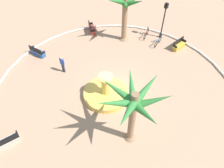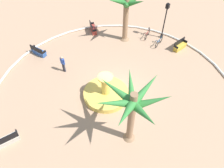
{
  "view_description": "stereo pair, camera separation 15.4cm",
  "coord_description": "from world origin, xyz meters",
  "px_view_note": "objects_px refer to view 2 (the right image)",
  "views": [
    {
      "loc": [
        -6.52,
        9.15,
        13.0
      ],
      "look_at": [
        0.07,
        0.25,
        1.0
      ],
      "focal_mm": 33.14,
      "sensor_mm": 36.0,
      "label": 1
    },
    {
      "loc": [
        -6.64,
        9.06,
        13.0
      ],
      "look_at": [
        0.07,
        0.25,
        1.0
      ],
      "focal_mm": 33.14,
      "sensor_mm": 36.0,
      "label": 2
    }
  ],
  "objects_px": {
    "palm_tree_near_fountain": "(132,105)",
    "bench_east": "(7,140)",
    "palm_tree_by_curb": "(126,9)",
    "bench_north": "(39,52)",
    "bench_southeast": "(93,29)",
    "bench_west": "(180,46)",
    "person_pedestrian_stroll": "(63,63)",
    "lamppost": "(165,18)",
    "bicycle_by_lamppost": "(147,34)",
    "bicycle_red_frame": "(159,42)",
    "fountain": "(106,93)"
  },
  "relations": [
    {
      "from": "palm_tree_near_fountain",
      "to": "bicycle_by_lamppost",
      "type": "relative_size",
      "value": 2.91
    },
    {
      "from": "palm_tree_by_curb",
      "to": "bicycle_red_frame",
      "type": "relative_size",
      "value": 2.88
    },
    {
      "from": "bench_north",
      "to": "bicycle_red_frame",
      "type": "distance_m",
      "value": 12.07
    },
    {
      "from": "palm_tree_near_fountain",
      "to": "bicycle_red_frame",
      "type": "relative_size",
      "value": 2.86
    },
    {
      "from": "bench_east",
      "to": "bench_southeast",
      "type": "xyz_separation_m",
      "value": [
        4.23,
        -13.64,
        0.0
      ]
    },
    {
      "from": "bench_west",
      "to": "bench_north",
      "type": "height_order",
      "value": "same"
    },
    {
      "from": "bench_southeast",
      "to": "bicycle_by_lamppost",
      "type": "bearing_deg",
      "value": -152.71
    },
    {
      "from": "bench_west",
      "to": "lamppost",
      "type": "height_order",
      "value": "lamppost"
    },
    {
      "from": "bench_southeast",
      "to": "bicycle_by_lamppost",
      "type": "distance_m",
      "value": 5.99
    },
    {
      "from": "fountain",
      "to": "lamppost",
      "type": "relative_size",
      "value": 0.92
    },
    {
      "from": "palm_tree_near_fountain",
      "to": "bench_north",
      "type": "distance_m",
      "value": 12.69
    },
    {
      "from": "lamppost",
      "to": "bicycle_by_lamppost",
      "type": "distance_m",
      "value": 2.46
    },
    {
      "from": "bench_east",
      "to": "bench_north",
      "type": "height_order",
      "value": "same"
    },
    {
      "from": "bench_east",
      "to": "bench_west",
      "type": "bearing_deg",
      "value": -106.01
    },
    {
      "from": "bench_west",
      "to": "bench_north",
      "type": "bearing_deg",
      "value": 41.1
    },
    {
      "from": "bench_southeast",
      "to": "bicycle_red_frame",
      "type": "xyz_separation_m",
      "value": [
        -6.99,
        -2.25,
        0.04
      ]
    },
    {
      "from": "bicycle_by_lamppost",
      "to": "person_pedestrian_stroll",
      "type": "relative_size",
      "value": 0.99
    },
    {
      "from": "palm_tree_near_fountain",
      "to": "bicycle_by_lamppost",
      "type": "xyz_separation_m",
      "value": [
        5.15,
        -11.13,
        -3.35
      ]
    },
    {
      "from": "bench_southeast",
      "to": "palm_tree_by_curb",
      "type": "bearing_deg",
      "value": -165.37
    },
    {
      "from": "fountain",
      "to": "person_pedestrian_stroll",
      "type": "xyz_separation_m",
      "value": [
        4.78,
        0.02,
        0.64
      ]
    },
    {
      "from": "palm_tree_by_curb",
      "to": "bench_southeast",
      "type": "relative_size",
      "value": 3.16
    },
    {
      "from": "bench_west",
      "to": "bicycle_by_lamppost",
      "type": "bearing_deg",
      "value": 3.15
    },
    {
      "from": "bench_west",
      "to": "bench_north",
      "type": "xyz_separation_m",
      "value": [
        10.56,
        9.21,
        0.0
      ]
    },
    {
      "from": "fountain",
      "to": "lamppost",
      "type": "bearing_deg",
      "value": -88.19
    },
    {
      "from": "palm_tree_by_curb",
      "to": "bench_southeast",
      "type": "distance_m",
      "value": 4.87
    },
    {
      "from": "bench_west",
      "to": "lamppost",
      "type": "xyz_separation_m",
      "value": [
        2.41,
        -0.69,
        1.95
      ]
    },
    {
      "from": "fountain",
      "to": "bench_north",
      "type": "distance_m",
      "value": 8.47
    },
    {
      "from": "fountain",
      "to": "lamppost",
      "type": "height_order",
      "value": "lamppost"
    },
    {
      "from": "palm_tree_by_curb",
      "to": "bench_west",
      "type": "height_order",
      "value": "palm_tree_by_curb"
    },
    {
      "from": "fountain",
      "to": "person_pedestrian_stroll",
      "type": "bearing_deg",
      "value": 0.19
    },
    {
      "from": "fountain",
      "to": "bicycle_red_frame",
      "type": "distance_m",
      "value": 8.65
    },
    {
      "from": "bench_north",
      "to": "lamppost",
      "type": "bearing_deg",
      "value": -129.46
    },
    {
      "from": "palm_tree_near_fountain",
      "to": "palm_tree_by_curb",
      "type": "bearing_deg",
      "value": -53.71
    },
    {
      "from": "bench_southeast",
      "to": "lamppost",
      "type": "height_order",
      "value": "lamppost"
    },
    {
      "from": "palm_tree_by_curb",
      "to": "bench_west",
      "type": "xyz_separation_m",
      "value": [
        -5.37,
        -2.0,
        -3.12
      ]
    },
    {
      "from": "palm_tree_near_fountain",
      "to": "person_pedestrian_stroll",
      "type": "relative_size",
      "value": 2.89
    },
    {
      "from": "palm_tree_by_curb",
      "to": "person_pedestrian_stroll",
      "type": "height_order",
      "value": "palm_tree_by_curb"
    },
    {
      "from": "bench_east",
      "to": "bench_west",
      "type": "distance_m",
      "value": 17.26
    },
    {
      "from": "palm_tree_by_curb",
      "to": "bench_east",
      "type": "height_order",
      "value": "palm_tree_by_curb"
    },
    {
      "from": "bench_north",
      "to": "bicycle_by_lamppost",
      "type": "xyz_separation_m",
      "value": [
        -6.89,
        -9.01,
        0.04
      ]
    },
    {
      "from": "bench_east",
      "to": "person_pedestrian_stroll",
      "type": "height_order",
      "value": "person_pedestrian_stroll"
    },
    {
      "from": "bench_north",
      "to": "bench_southeast",
      "type": "relative_size",
      "value": 1.04
    },
    {
      "from": "bench_southeast",
      "to": "bench_north",
      "type": "bearing_deg",
      "value": 75.96
    },
    {
      "from": "lamppost",
      "to": "bicycle_red_frame",
      "type": "bearing_deg",
      "value": 106.16
    },
    {
      "from": "bicycle_red_frame",
      "to": "person_pedestrian_stroll",
      "type": "height_order",
      "value": "person_pedestrian_stroll"
    },
    {
      "from": "palm_tree_near_fountain",
      "to": "palm_tree_by_curb",
      "type": "xyz_separation_m",
      "value": [
        6.85,
        -9.33,
        -0.27
      ]
    },
    {
      "from": "palm_tree_near_fountain",
      "to": "bench_east",
      "type": "distance_m",
      "value": 8.83
    },
    {
      "from": "lamppost",
      "to": "bicycle_by_lamppost",
      "type": "height_order",
      "value": "lamppost"
    },
    {
      "from": "palm_tree_by_curb",
      "to": "person_pedestrian_stroll",
      "type": "xyz_separation_m",
      "value": [
        1.5,
        7.36,
        -2.51
      ]
    },
    {
      "from": "lamppost",
      "to": "bicycle_by_lamppost",
      "type": "bearing_deg",
      "value": 35.28
    }
  ]
}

